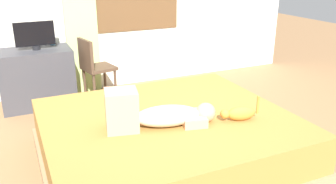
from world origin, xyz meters
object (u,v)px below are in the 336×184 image
Objects in this scene: desk at (37,78)px; tv_monitor at (35,35)px; bed at (167,140)px; cat at (240,113)px; person_lying at (156,114)px; chair_by_desk at (94,65)px; cup at (52,42)px.

tv_monitor is at bearing 0.00° from desk.
cat is at bearing -32.15° from bed.
tv_monitor is (-0.73, 2.16, 0.33)m from person_lying.
tv_monitor reaches higher than chair_by_desk.
person_lying is at bearing -139.08° from bed.
cat is 0.41× the size of chair_by_desk.
cup is at bearing 115.58° from cat.
person_lying is 2.65× the size of cat.
desk reaches higher than bed.
person_lying reaches higher than bed.
person_lying is (-0.17, -0.15, 0.35)m from bed.
person_lying reaches higher than cat.
cat is 2.78m from desk.
cup reaches higher than cat.
cat is 2.83m from cup.
desk is (-0.77, 2.16, -0.22)m from person_lying.
bed is 2.31m from tv_monitor.
desk is (-1.48, 2.35, -0.17)m from cat.
tv_monitor is 0.32m from cup.
chair_by_desk reaches higher than cat.
tv_monitor is 5.38× the size of cup.
person_lying is 1.09× the size of chair_by_desk.
cat is at bearing -57.84° from desk.
desk is 1.87× the size of tv_monitor.
bed is 2.47× the size of desk.
cup is at bearing 138.31° from chair_by_desk.
chair_by_desk is at bearing 91.98° from person_lying.
tv_monitor is at bearing -138.80° from cup.
tv_monitor is (-1.44, 2.35, 0.38)m from cat.
cat is (0.71, -0.19, -0.05)m from person_lying.
tv_monitor is at bearing 114.08° from bed.
person_lying is 2.30m from desk.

